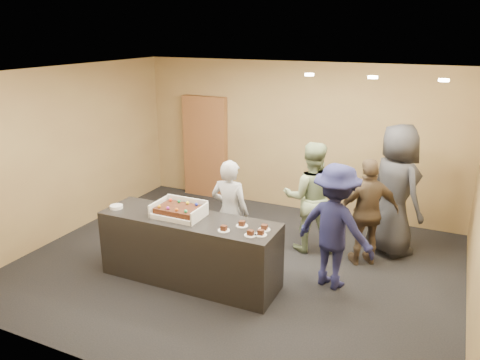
# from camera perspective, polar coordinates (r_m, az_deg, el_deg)

# --- Properties ---
(room) EXTENTS (6.04, 6.00, 2.70)m
(room) POSITION_cam_1_polar(r_m,az_deg,el_deg) (6.31, -0.40, 0.60)
(room) COLOR black
(room) RESTS_ON ground
(serving_counter) EXTENTS (2.41, 0.72, 0.90)m
(serving_counter) POSITION_cam_1_polar(r_m,az_deg,el_deg) (6.29, -6.16, -8.42)
(serving_counter) COLOR black
(serving_counter) RESTS_ON floor
(storage_cabinet) EXTENTS (0.91, 0.15, 2.00)m
(storage_cabinet) POSITION_cam_1_polar(r_m,az_deg,el_deg) (9.28, -4.26, 4.02)
(storage_cabinet) COLOR brown
(storage_cabinet) RESTS_ON floor
(cake_box) EXTENTS (0.65, 0.45, 0.19)m
(cake_box) POSITION_cam_1_polar(r_m,az_deg,el_deg) (6.17, -7.35, -3.94)
(cake_box) COLOR white
(cake_box) RESTS_ON serving_counter
(sheet_cake) EXTENTS (0.55, 0.38, 0.11)m
(sheet_cake) POSITION_cam_1_polar(r_m,az_deg,el_deg) (6.14, -7.49, -3.56)
(sheet_cake) COLOR #38190C
(sheet_cake) RESTS_ON cake_box
(plate_stack) EXTENTS (0.17, 0.17, 0.04)m
(plate_stack) POSITION_cam_1_polar(r_m,az_deg,el_deg) (6.59, -14.84, -3.18)
(plate_stack) COLOR white
(plate_stack) RESTS_ON serving_counter
(slice_a) EXTENTS (0.15, 0.15, 0.07)m
(slice_a) POSITION_cam_1_polar(r_m,az_deg,el_deg) (5.69, -1.99, -5.98)
(slice_a) COLOR white
(slice_a) RESTS_ON serving_counter
(slice_b) EXTENTS (0.15, 0.15, 0.07)m
(slice_b) POSITION_cam_1_polar(r_m,az_deg,el_deg) (5.82, 0.24, -5.43)
(slice_b) COLOR white
(slice_b) RESTS_ON serving_counter
(slice_c) EXTENTS (0.15, 0.15, 0.07)m
(slice_c) POSITION_cam_1_polar(r_m,az_deg,el_deg) (5.56, 1.28, -6.56)
(slice_c) COLOR white
(slice_c) RESTS_ON serving_counter
(slice_d) EXTENTS (0.15, 0.15, 0.07)m
(slice_d) POSITION_cam_1_polar(r_m,az_deg,el_deg) (5.72, 2.98, -5.88)
(slice_d) COLOR white
(slice_d) RESTS_ON serving_counter
(slice_e) EXTENTS (0.15, 0.15, 0.07)m
(slice_e) POSITION_cam_1_polar(r_m,az_deg,el_deg) (5.58, 2.54, -6.50)
(slice_e) COLOR white
(slice_e) RESTS_ON serving_counter
(person_server_grey) EXTENTS (0.57, 0.39, 1.53)m
(person_server_grey) POSITION_cam_1_polar(r_m,az_deg,el_deg) (6.60, -1.25, -3.97)
(person_server_grey) COLOR #AFAFB5
(person_server_grey) RESTS_ON floor
(person_sage_man) EXTENTS (0.99, 0.88, 1.69)m
(person_sage_man) POSITION_cam_1_polar(r_m,az_deg,el_deg) (7.04, 8.59, -2.09)
(person_sage_man) COLOR gray
(person_sage_man) RESTS_ON floor
(person_navy_man) EXTENTS (1.20, 0.89, 1.66)m
(person_navy_man) POSITION_cam_1_polar(r_m,az_deg,el_deg) (6.11, 11.53, -5.58)
(person_navy_man) COLOR #191B45
(person_navy_man) RESTS_ON floor
(person_brown_extra) EXTENTS (0.97, 0.81, 1.56)m
(person_brown_extra) POSITION_cam_1_polar(r_m,az_deg,el_deg) (6.81, 15.30, -3.83)
(person_brown_extra) COLOR brown
(person_brown_extra) RESTS_ON floor
(person_dark_suit) EXTENTS (1.13, 1.11, 1.96)m
(person_dark_suit) POSITION_cam_1_polar(r_m,az_deg,el_deg) (7.21, 18.42, -1.17)
(person_dark_suit) COLOR #29292E
(person_dark_suit) RESTS_ON floor
(ceiling_spotlights) EXTENTS (1.72, 0.12, 0.03)m
(ceiling_spotlights) POSITION_cam_1_polar(r_m,az_deg,el_deg) (6.04, 15.88, 11.96)
(ceiling_spotlights) COLOR #FFEAC6
(ceiling_spotlights) RESTS_ON ceiling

